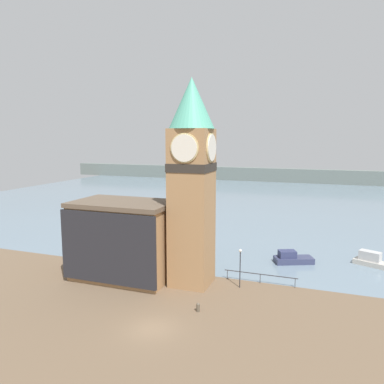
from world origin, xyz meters
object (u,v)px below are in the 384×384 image
object	(u,v)px
clock_tower	(192,178)
lamp_post	(240,261)
pier_building	(123,240)
boat_near	(292,258)
boat_far	(375,261)
mooring_bollard_near	(198,307)

from	to	relation	value
clock_tower	lamp_post	world-z (taller)	clock_tower
pier_building	boat_near	distance (m)	21.92
boat_far	mooring_bollard_near	size ratio (longest dim) A/B	7.06
clock_tower	boat_near	xyz separation A→B (m)	(9.89, 11.01, -11.29)
boat_far	boat_near	bearing A→B (deg)	-143.55
clock_tower	lamp_post	bearing A→B (deg)	7.48
lamp_post	boat_far	bearing A→B (deg)	40.61
pier_building	mooring_bollard_near	world-z (taller)	pier_building
lamp_post	mooring_bollard_near	bearing A→B (deg)	-109.16
pier_building	boat_near	size ratio (longest dim) A/B	2.17
clock_tower	lamp_post	xyz separation A→B (m)	(5.31, 0.70, -8.91)
clock_tower	boat_far	xyz separation A→B (m)	(19.93, 13.23, -11.24)
mooring_bollard_near	lamp_post	world-z (taller)	lamp_post
pier_building	mooring_bollard_near	distance (m)	12.88
mooring_bollard_near	lamp_post	xyz separation A→B (m)	(2.41, 6.94, 2.52)
pier_building	mooring_bollard_near	size ratio (longest dim) A/B	13.63
pier_building	clock_tower	bearing A→B (deg)	6.27
pier_building	boat_far	bearing A→B (deg)	26.74
clock_tower	pier_building	xyz separation A→B (m)	(-8.10, -0.89, -7.38)
lamp_post	boat_near	bearing A→B (deg)	66.05
boat_near	boat_far	bearing A→B (deg)	-11.30
boat_far	mooring_bollard_near	bearing A→B (deg)	-107.17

